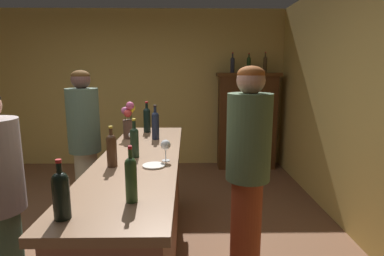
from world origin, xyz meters
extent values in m
plane|color=brown|center=(0.00, 0.00, 0.00)|extent=(7.33, 7.33, 0.00)
cube|color=tan|center=(0.00, 2.88, 1.33)|extent=(5.38, 0.12, 2.66)
cube|color=#8A5947|center=(0.60, -0.16, 0.47)|extent=(0.55, 2.36, 0.93)
cube|color=#896447|center=(0.60, -0.16, 0.96)|extent=(0.62, 2.46, 0.05)
cube|color=#4A2913|center=(1.99, 2.59, 0.81)|extent=(0.95, 0.34, 1.62)
cube|color=#4E2D12|center=(1.99, 2.59, 1.59)|extent=(1.03, 0.40, 0.06)
cylinder|color=#1D311E|center=(0.57, -0.20, 1.08)|extent=(0.07, 0.07, 0.20)
sphere|color=#1D311E|center=(0.57, -0.20, 1.18)|extent=(0.07, 0.07, 0.07)
cylinder|color=#1D311E|center=(0.57, -0.20, 1.23)|extent=(0.03, 0.03, 0.09)
cylinder|color=gold|center=(0.57, -0.20, 1.28)|extent=(0.03, 0.03, 0.02)
cylinder|color=#192239|center=(0.67, 0.45, 1.10)|extent=(0.07, 0.07, 0.24)
sphere|color=#192239|center=(0.67, 0.45, 1.22)|extent=(0.07, 0.07, 0.07)
cylinder|color=#192239|center=(0.67, 0.45, 1.26)|extent=(0.03, 0.03, 0.09)
cylinder|color=black|center=(0.67, 0.45, 1.31)|extent=(0.03, 0.03, 0.02)
cylinder|color=black|center=(0.41, -1.22, 1.07)|extent=(0.08, 0.08, 0.19)
sphere|color=black|center=(0.41, -1.22, 1.17)|extent=(0.08, 0.08, 0.08)
cylinder|color=black|center=(0.41, -1.22, 1.21)|extent=(0.02, 0.02, 0.08)
cylinder|color=red|center=(0.41, -1.22, 1.26)|extent=(0.03, 0.03, 0.02)
cylinder|color=black|center=(0.54, 0.80, 1.10)|extent=(0.08, 0.08, 0.23)
sphere|color=black|center=(0.54, 0.80, 1.21)|extent=(0.08, 0.08, 0.08)
cylinder|color=black|center=(0.54, 0.80, 1.26)|extent=(0.03, 0.03, 0.09)
cylinder|color=#AE141A|center=(0.54, 0.80, 1.31)|extent=(0.03, 0.03, 0.02)
cylinder|color=#2D4D26|center=(0.69, -1.04, 1.09)|extent=(0.06, 0.06, 0.21)
sphere|color=#2D4D26|center=(0.69, -1.04, 1.19)|extent=(0.06, 0.06, 0.06)
cylinder|color=#2D4D26|center=(0.69, -1.04, 1.23)|extent=(0.02, 0.02, 0.08)
cylinder|color=#B41D28|center=(0.69, -1.04, 1.27)|extent=(0.02, 0.02, 0.02)
cylinder|color=#492E1B|center=(0.45, -0.44, 1.08)|extent=(0.07, 0.07, 0.20)
sphere|color=#492E1B|center=(0.45, -0.44, 1.18)|extent=(0.07, 0.07, 0.07)
cylinder|color=#492E1B|center=(0.45, -0.44, 1.22)|extent=(0.03, 0.03, 0.08)
cylinder|color=gold|center=(0.45, -0.44, 1.27)|extent=(0.03, 0.03, 0.02)
cylinder|color=white|center=(0.49, 0.15, 0.98)|extent=(0.07, 0.07, 0.00)
cylinder|color=white|center=(0.49, 0.15, 1.02)|extent=(0.01, 0.01, 0.07)
ellipsoid|color=white|center=(0.49, 0.15, 1.09)|extent=(0.08, 0.08, 0.06)
ellipsoid|color=maroon|center=(0.49, 0.15, 1.07)|extent=(0.06, 0.06, 0.02)
cylinder|color=white|center=(0.82, -0.30, 0.98)|extent=(0.06, 0.06, 0.00)
cylinder|color=white|center=(0.82, -0.30, 1.03)|extent=(0.01, 0.01, 0.08)
ellipsoid|color=white|center=(0.82, -0.30, 1.11)|extent=(0.08, 0.08, 0.08)
cylinder|color=#4D342A|center=(0.40, 0.50, 1.07)|extent=(0.13, 0.13, 0.19)
cylinder|color=#38602D|center=(0.43, 0.50, 1.19)|extent=(0.01, 0.01, 0.19)
sphere|color=yellow|center=(0.43, 0.50, 1.29)|extent=(0.08, 0.08, 0.08)
cylinder|color=#38602D|center=(0.42, 0.54, 1.19)|extent=(0.01, 0.01, 0.19)
sphere|color=#BD4985|center=(0.42, 0.54, 1.29)|extent=(0.05, 0.05, 0.05)
cylinder|color=#38602D|center=(0.40, 0.54, 1.18)|extent=(0.01, 0.01, 0.17)
sphere|color=gold|center=(0.40, 0.54, 1.27)|extent=(0.09, 0.09, 0.09)
cylinder|color=#38602D|center=(0.39, 0.52, 1.16)|extent=(0.01, 0.01, 0.14)
sphere|color=orange|center=(0.39, 0.52, 1.23)|extent=(0.08, 0.08, 0.08)
cylinder|color=#38602D|center=(0.36, 0.50, 1.18)|extent=(0.01, 0.01, 0.17)
sphere|color=#BE598E|center=(0.36, 0.50, 1.26)|extent=(0.07, 0.07, 0.07)
cylinder|color=#38602D|center=(0.40, 0.46, 1.17)|extent=(0.01, 0.01, 0.14)
sphere|color=#C43633|center=(0.40, 0.46, 1.24)|extent=(0.08, 0.08, 0.08)
cylinder|color=#38602D|center=(0.42, 0.48, 1.20)|extent=(0.01, 0.01, 0.22)
sphere|color=#CB4B7C|center=(0.42, 0.48, 1.31)|extent=(0.08, 0.08, 0.08)
cylinder|color=white|center=(0.74, -0.44, 0.99)|extent=(0.16, 0.16, 0.01)
cylinder|color=#242736|center=(1.73, 2.59, 1.72)|extent=(0.07, 0.07, 0.21)
sphere|color=#242736|center=(1.73, 2.59, 1.83)|extent=(0.07, 0.07, 0.07)
cylinder|color=#242736|center=(1.73, 2.59, 1.88)|extent=(0.02, 0.02, 0.10)
cylinder|color=red|center=(1.73, 2.59, 1.93)|extent=(0.03, 0.03, 0.02)
cylinder|color=#203A18|center=(2.00, 2.59, 1.73)|extent=(0.07, 0.07, 0.22)
sphere|color=#203A18|center=(2.00, 2.59, 1.84)|extent=(0.07, 0.07, 0.07)
cylinder|color=#203A18|center=(2.00, 2.59, 1.88)|extent=(0.02, 0.02, 0.08)
cylinder|color=red|center=(2.00, 2.59, 1.92)|extent=(0.03, 0.03, 0.02)
cylinder|color=#46351E|center=(2.27, 2.59, 1.73)|extent=(0.06, 0.06, 0.23)
sphere|color=#46351E|center=(2.27, 2.59, 1.85)|extent=(0.06, 0.06, 0.06)
cylinder|color=#46351E|center=(2.27, 2.59, 1.89)|extent=(0.02, 0.02, 0.09)
cylinder|color=red|center=(2.27, 2.59, 1.94)|extent=(0.02, 0.02, 0.02)
cylinder|color=#A9A48A|center=(-0.07, 0.56, 0.41)|extent=(0.23, 0.23, 0.83)
cylinder|color=#4B6150|center=(-0.07, 0.56, 1.15)|extent=(0.32, 0.32, 0.65)
sphere|color=brown|center=(-0.07, 0.56, 1.56)|extent=(0.19, 0.19, 0.19)
ellipsoid|color=#533517|center=(-0.07, 0.56, 1.61)|extent=(0.18, 0.18, 0.10)
cylinder|color=brown|center=(1.42, -0.43, 0.44)|extent=(0.23, 0.23, 0.88)
cylinder|color=#4A6344|center=(1.42, -0.43, 1.19)|extent=(0.32, 0.32, 0.62)
sphere|color=tan|center=(1.42, -0.43, 1.59)|extent=(0.20, 0.20, 0.20)
ellipsoid|color=#984F21|center=(1.42, -0.43, 1.64)|extent=(0.19, 0.19, 0.11)
camera|label=1|loc=(0.99, -2.56, 1.66)|focal=28.89mm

